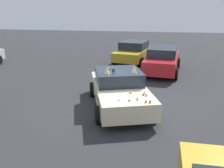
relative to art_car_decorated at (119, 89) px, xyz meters
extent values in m
plane|color=#2D2D30|center=(-0.06, -0.02, -0.68)|extent=(60.00, 60.00, 0.00)
cube|color=beige|center=(-0.06, -0.02, -0.11)|extent=(4.69, 3.11, 0.62)
cube|color=#1E2833|center=(0.23, 0.08, 0.44)|extent=(2.20, 2.16, 0.49)
cylinder|color=black|center=(-1.04, -1.34, -0.37)|extent=(0.65, 0.40, 0.61)
cylinder|color=black|center=(-1.63, 0.46, -0.37)|extent=(0.65, 0.40, 0.61)
cylinder|color=black|center=(1.51, -0.50, -0.37)|extent=(0.65, 0.40, 0.61)
cylinder|color=black|center=(0.92, 1.30, -0.37)|extent=(0.65, 0.40, 0.61)
ellipsoid|color=black|center=(1.13, 1.35, -0.15)|extent=(0.15, 0.07, 0.10)
ellipsoid|color=black|center=(-0.76, -1.23, -0.03)|extent=(0.17, 0.07, 0.13)
ellipsoid|color=black|center=(-0.87, -1.26, -0.04)|extent=(0.13, 0.06, 0.12)
ellipsoid|color=black|center=(1.83, -0.37, -0.22)|extent=(0.16, 0.07, 0.09)
ellipsoid|color=black|center=(-0.91, -1.28, 0.02)|extent=(0.10, 0.05, 0.09)
ellipsoid|color=black|center=(0.52, -0.80, -0.24)|extent=(0.12, 0.06, 0.12)
ellipsoid|color=black|center=(1.53, -0.47, -0.02)|extent=(0.16, 0.07, 0.10)
ellipsoid|color=black|center=(-1.37, 0.53, 0.07)|extent=(0.20, 0.08, 0.11)
ellipsoid|color=black|center=(-0.38, 0.85, -0.21)|extent=(0.18, 0.08, 0.14)
ellipsoid|color=black|center=(0.81, -0.71, -0.05)|extent=(0.19, 0.08, 0.12)
ellipsoid|color=black|center=(-1.67, 0.43, -0.16)|extent=(0.16, 0.07, 0.11)
cylinder|color=silver|center=(-0.97, -1.00, 0.25)|extent=(0.08, 0.08, 0.11)
cylinder|color=orange|center=(-0.96, -0.52, 0.23)|extent=(0.10, 0.10, 0.07)
sphere|color=#51381E|center=(-1.12, -0.97, 0.23)|extent=(0.07, 0.07, 0.07)
cone|color=tan|center=(-1.74, -0.24, 0.26)|extent=(0.05, 0.05, 0.12)
sphere|color=gray|center=(-1.15, -1.07, 0.24)|extent=(0.08, 0.08, 0.08)
sphere|color=orange|center=(-1.76, -1.21, 0.24)|extent=(0.09, 0.09, 0.09)
cylinder|color=#A87A38|center=(-1.75, -1.08, 0.24)|extent=(0.08, 0.08, 0.07)
cylinder|color=#A87A38|center=(-1.59, -0.80, 0.24)|extent=(0.06, 0.06, 0.08)
cone|color=#A87A38|center=(-1.71, -0.56, 0.24)|extent=(0.10, 0.10, 0.08)
cone|color=gray|center=(-0.39, 0.25, 0.74)|extent=(0.09, 0.09, 0.11)
cone|color=silver|center=(-0.18, 0.03, 0.74)|extent=(0.05, 0.05, 0.10)
cone|color=#A87A38|center=(-0.48, 0.37, 0.74)|extent=(0.11, 0.11, 0.11)
cylinder|color=tan|center=(0.48, 0.51, 0.72)|extent=(0.08, 0.08, 0.06)
cylinder|color=tan|center=(0.42, 0.46, 0.72)|extent=(0.05, 0.05, 0.05)
cylinder|color=gray|center=(0.47, 0.34, 0.73)|extent=(0.07, 0.07, 0.08)
cone|color=silver|center=(-0.13, 0.39, 0.73)|extent=(0.08, 0.08, 0.07)
cone|color=black|center=(-0.05, -0.55, 0.73)|extent=(0.05, 0.05, 0.07)
cylinder|color=black|center=(-0.02, 0.23, 0.75)|extent=(0.12, 0.12, 0.12)
cone|color=#A87A38|center=(0.43, -0.20, 0.75)|extent=(0.05, 0.05, 0.12)
cone|color=#D8BC7F|center=(-0.07, -0.56, 0.84)|extent=(0.19, 0.19, 0.29)
cone|color=#D8BC7F|center=(-0.39, 0.41, 0.84)|extent=(0.19, 0.19, 0.29)
cube|color=red|center=(5.62, -1.71, -0.04)|extent=(4.59, 2.19, 0.71)
cube|color=#1E2833|center=(5.51, -1.69, 0.56)|extent=(2.16, 1.78, 0.48)
cylinder|color=black|center=(7.08, -1.01, -0.35)|extent=(0.68, 0.30, 0.66)
cylinder|color=black|center=(6.87, -2.73, -0.35)|extent=(0.68, 0.30, 0.66)
cylinder|color=black|center=(4.36, -0.68, -0.35)|extent=(0.68, 0.30, 0.66)
cylinder|color=black|center=(4.15, -2.41, -0.35)|extent=(0.68, 0.30, 0.66)
cube|color=gold|center=(8.28, 0.23, -0.12)|extent=(4.23, 2.58, 0.60)
cube|color=#1E2833|center=(8.43, 0.20, 0.46)|extent=(2.22, 2.02, 0.55)
cylinder|color=black|center=(6.89, -0.41, -0.37)|extent=(0.65, 0.35, 0.62)
cylinder|color=black|center=(7.28, 1.38, -0.37)|extent=(0.65, 0.35, 0.62)
cylinder|color=black|center=(9.28, -0.92, -0.37)|extent=(0.65, 0.35, 0.62)
cylinder|color=black|center=(9.67, 0.87, -0.37)|extent=(0.65, 0.35, 0.62)
camera|label=1|loc=(-9.19, -1.30, 3.08)|focal=40.79mm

